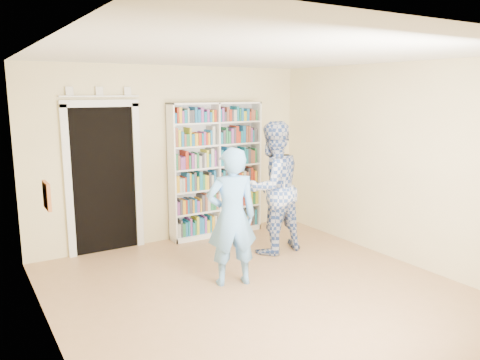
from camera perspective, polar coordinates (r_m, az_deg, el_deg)
The scene contains 11 objects.
floor at distance 5.58m, azimuth 2.93°, elevation -13.78°, with size 5.00×5.00×0.00m, color #A67B50.
ceiling at distance 5.09m, azimuth 3.23°, elevation 15.07°, with size 5.00×5.00×0.00m, color white.
wall_back at distance 7.34m, azimuth -8.11°, elevation 3.09°, with size 4.50×4.50×0.00m, color #F6E7A9.
wall_left at distance 4.33m, azimuth -22.27°, elevation -2.95°, with size 5.00×5.00×0.00m, color #F6E7A9.
wall_right at distance 6.69m, azimuth 19.14°, elevation 1.86°, with size 5.00×5.00×0.00m, color #F6E7A9.
bookshelf at distance 7.52m, azimuth -2.97°, elevation 1.32°, with size 1.56×0.29×2.15m.
doorway at distance 6.98m, azimuth -16.30°, elevation 0.96°, with size 1.10×0.08×2.43m.
wall_art at distance 4.52m, azimuth -22.50°, elevation -1.78°, with size 0.03×0.25×0.25m, color brown.
man_blue at distance 5.60m, azimuth -1.01°, elevation -4.53°, with size 0.61×0.40×1.68m, color #66A5E4.
man_plaid at distance 6.72m, azimuth 3.96°, elevation -0.96°, with size 0.93×0.72×1.91m, color #314F97.
paper_sheet at distance 6.58m, azimuth 5.82°, elevation -0.96°, with size 0.21×0.01×0.29m, color white.
Camera 1 is at (-2.89, -4.17, 2.32)m, focal length 35.00 mm.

